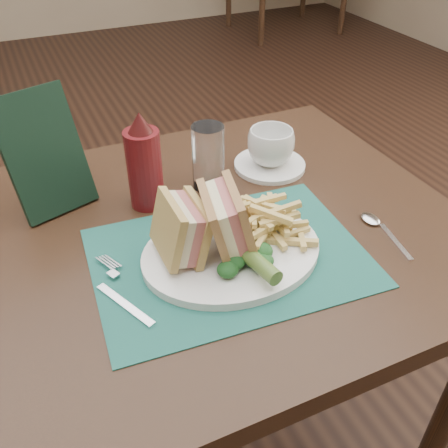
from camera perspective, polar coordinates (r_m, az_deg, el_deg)
name	(u,v)px	position (r m, az deg, el deg)	size (l,w,h in m)	color
floor	(157,320)	(1.75, -7.64, -10.80)	(7.00, 7.00, 0.00)	black
wall_back	(28,38)	(4.84, -21.47, 19.15)	(6.00, 6.00, 0.00)	tan
table_main	(214,359)	(1.16, -1.16, -15.14)	(0.90, 0.75, 0.75)	black
placemat	(229,257)	(0.82, 0.56, -3.80)	(0.44, 0.32, 0.00)	#1B584D
plate	(232,252)	(0.82, 0.87, -3.24)	(0.30, 0.24, 0.01)	white
sandwich_half_a	(168,232)	(0.77, -6.42, -0.89)	(0.06, 0.10, 0.09)	tan
sandwich_half_b	(214,221)	(0.78, -1.10, 0.30)	(0.06, 0.11, 0.10)	tan
kale_garnish	(245,260)	(0.78, 2.47, -4.10)	(0.11, 0.08, 0.03)	#153C1A
pickle_spear	(252,258)	(0.77, 3.20, -3.86)	(0.03, 0.03, 0.12)	#496928
fries_pile	(264,216)	(0.84, 4.63, 0.91)	(0.18, 0.20, 0.06)	#D3B969
fork	(120,289)	(0.77, -11.86, -7.33)	(0.03, 0.17, 0.01)	silver
spoon	(387,232)	(0.91, 18.08, -0.89)	(0.03, 0.15, 0.01)	silver
saucer	(270,165)	(1.07, 5.23, 6.74)	(0.15, 0.15, 0.01)	white
coffee_cup	(271,147)	(1.05, 5.36, 8.78)	(0.10, 0.10, 0.08)	white
drinking_glass	(208,157)	(0.97, -1.81, 7.62)	(0.06, 0.06, 0.13)	white
ketchup_bottle	(144,161)	(0.91, -9.15, 7.16)	(0.06, 0.06, 0.19)	#540E11
check_presenter	(44,154)	(0.94, -19.85, 7.57)	(0.14, 0.01, 0.22)	black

